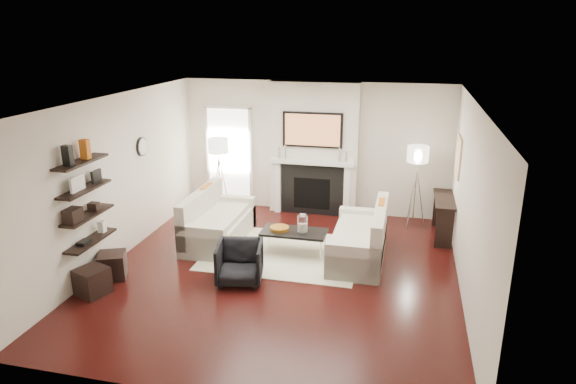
% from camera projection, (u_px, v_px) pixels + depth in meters
% --- Properties ---
extents(room_envelope, '(6.00, 6.00, 6.00)m').
position_uv_depth(room_envelope, '(279.00, 191.00, 7.74)').
color(room_envelope, black).
rests_on(room_envelope, ground).
extents(chimney_breast, '(1.80, 0.25, 2.70)m').
position_uv_depth(chimney_breast, '(314.00, 149.00, 10.40)').
color(chimney_breast, silver).
rests_on(chimney_breast, floor).
extents(fireplace_surround, '(1.30, 0.02, 1.04)m').
position_uv_depth(fireplace_surround, '(312.00, 190.00, 10.53)').
color(fireplace_surround, black).
rests_on(fireplace_surround, floor).
extents(firebox, '(0.75, 0.02, 0.65)m').
position_uv_depth(firebox, '(312.00, 194.00, 10.55)').
color(firebox, black).
rests_on(firebox, floor).
extents(mantel_pilaster_l, '(0.12, 0.08, 1.10)m').
position_uv_depth(mantel_pilaster_l, '(278.00, 187.00, 10.65)').
color(mantel_pilaster_l, white).
rests_on(mantel_pilaster_l, floor).
extents(mantel_pilaster_r, '(0.12, 0.08, 1.10)m').
position_uv_depth(mantel_pilaster_r, '(347.00, 192.00, 10.33)').
color(mantel_pilaster_r, white).
rests_on(mantel_pilaster_r, floor).
extents(mantel_shelf, '(1.70, 0.18, 0.07)m').
position_uv_depth(mantel_shelf, '(312.00, 163.00, 10.30)').
color(mantel_shelf, white).
rests_on(mantel_shelf, chimney_breast).
extents(tv_body, '(1.20, 0.06, 0.70)m').
position_uv_depth(tv_body, '(313.00, 130.00, 10.12)').
color(tv_body, black).
rests_on(tv_body, chimney_breast).
extents(tv_screen, '(1.10, 0.00, 0.62)m').
position_uv_depth(tv_screen, '(312.00, 130.00, 10.09)').
color(tv_screen, '#BF723F').
rests_on(tv_screen, tv_body).
extents(candlestick_l_tall, '(0.04, 0.04, 0.30)m').
position_uv_depth(candlestick_l_tall, '(285.00, 152.00, 10.37)').
color(candlestick_l_tall, silver).
rests_on(candlestick_l_tall, mantel_shelf).
extents(candlestick_l_short, '(0.04, 0.04, 0.24)m').
position_uv_depth(candlestick_l_short, '(279.00, 153.00, 10.41)').
color(candlestick_l_short, silver).
rests_on(candlestick_l_short, mantel_shelf).
extents(candlestick_r_tall, '(0.04, 0.04, 0.30)m').
position_uv_depth(candlestick_r_tall, '(339.00, 155.00, 10.13)').
color(candlestick_r_tall, silver).
rests_on(candlestick_r_tall, mantel_shelf).
extents(candlestick_r_short, '(0.04, 0.04, 0.24)m').
position_uv_depth(candlestick_r_short, '(346.00, 157.00, 10.11)').
color(candlestick_r_short, silver).
rests_on(candlestick_r_short, mantel_shelf).
extents(hallway_panel, '(0.90, 0.02, 2.10)m').
position_uv_depth(hallway_panel, '(230.00, 157.00, 10.99)').
color(hallway_panel, white).
rests_on(hallway_panel, floor).
extents(door_trim_l, '(0.06, 0.06, 2.16)m').
position_uv_depth(door_trim_l, '(208.00, 156.00, 11.08)').
color(door_trim_l, white).
rests_on(door_trim_l, floor).
extents(door_trim_r, '(0.06, 0.06, 2.16)m').
position_uv_depth(door_trim_r, '(251.00, 159.00, 10.87)').
color(door_trim_r, white).
rests_on(door_trim_r, floor).
extents(door_trim_top, '(1.02, 0.06, 0.06)m').
position_uv_depth(door_trim_top, '(227.00, 107.00, 10.65)').
color(door_trim_top, white).
rests_on(door_trim_top, wall_back).
extents(rug, '(2.60, 2.00, 0.01)m').
position_uv_depth(rug, '(283.00, 253.00, 8.83)').
color(rug, beige).
rests_on(rug, floor).
extents(loveseat_left_base, '(0.85, 1.80, 0.42)m').
position_uv_depth(loveseat_left_base, '(219.00, 230.00, 9.28)').
color(loveseat_left_base, beige).
rests_on(loveseat_left_base, floor).
extents(loveseat_left_back, '(0.18, 1.80, 0.80)m').
position_uv_depth(loveseat_left_back, '(201.00, 212.00, 9.26)').
color(loveseat_left_back, beige).
rests_on(loveseat_left_back, floor).
extents(loveseat_left_arm_n, '(0.85, 0.18, 0.60)m').
position_uv_depth(loveseat_left_arm_n, '(202.00, 243.00, 8.50)').
color(loveseat_left_arm_n, beige).
rests_on(loveseat_left_arm_n, floor).
extents(loveseat_left_arm_s, '(0.85, 0.18, 0.60)m').
position_uv_depth(loveseat_left_arm_s, '(234.00, 211.00, 10.00)').
color(loveseat_left_arm_s, beige).
rests_on(loveseat_left_arm_s, floor).
extents(loveseat_left_cushion, '(0.63, 1.44, 0.10)m').
position_uv_depth(loveseat_left_cushion, '(221.00, 217.00, 9.19)').
color(loveseat_left_cushion, beige).
rests_on(loveseat_left_cushion, loveseat_left_base).
extents(pillow_left_orange, '(0.10, 0.42, 0.42)m').
position_uv_depth(pillow_left_orange, '(207.00, 196.00, 9.47)').
color(pillow_left_orange, '#B95D16').
rests_on(pillow_left_orange, loveseat_left_cushion).
extents(pillow_left_charcoal, '(0.10, 0.40, 0.40)m').
position_uv_depth(pillow_left_charcoal, '(194.00, 207.00, 8.92)').
color(pillow_left_charcoal, black).
rests_on(pillow_left_charcoal, loveseat_left_cushion).
extents(loveseat_right_base, '(0.85, 1.80, 0.42)m').
position_uv_depth(loveseat_right_base, '(358.00, 247.00, 8.56)').
color(loveseat_right_base, beige).
rests_on(loveseat_right_base, floor).
extents(loveseat_right_back, '(0.18, 1.80, 0.80)m').
position_uv_depth(loveseat_right_back, '(379.00, 231.00, 8.39)').
color(loveseat_right_back, beige).
rests_on(loveseat_right_back, floor).
extents(loveseat_right_arm_n, '(0.85, 0.18, 0.60)m').
position_uv_depth(loveseat_right_arm_n, '(353.00, 263.00, 7.78)').
color(loveseat_right_arm_n, beige).
rests_on(loveseat_right_arm_n, floor).
extents(loveseat_right_arm_s, '(0.85, 0.18, 0.60)m').
position_uv_depth(loveseat_right_arm_s, '(363.00, 225.00, 9.29)').
color(loveseat_right_arm_s, beige).
rests_on(loveseat_right_arm_s, floor).
extents(loveseat_right_cushion, '(0.63, 1.44, 0.10)m').
position_uv_depth(loveseat_right_cushion, '(356.00, 232.00, 8.49)').
color(loveseat_right_cushion, beige).
rests_on(loveseat_right_cushion, loveseat_right_base).
extents(pillow_right_orange, '(0.10, 0.42, 0.42)m').
position_uv_depth(pillow_right_orange, '(381.00, 213.00, 8.61)').
color(pillow_right_orange, '#B95D16').
rests_on(pillow_right_orange, loveseat_right_cushion).
extents(pillow_right_charcoal, '(0.10, 0.40, 0.40)m').
position_uv_depth(pillow_right_charcoal, '(379.00, 227.00, 8.06)').
color(pillow_right_charcoal, black).
rests_on(pillow_right_charcoal, loveseat_right_cushion).
extents(coffee_table, '(1.10, 0.55, 0.04)m').
position_uv_depth(coffee_table, '(294.00, 232.00, 8.69)').
color(coffee_table, black).
rests_on(coffee_table, floor).
extents(coffee_leg_nw, '(0.02, 0.02, 0.38)m').
position_uv_depth(coffee_leg_nw, '(262.00, 246.00, 8.66)').
color(coffee_leg_nw, silver).
rests_on(coffee_leg_nw, floor).
extents(coffee_leg_ne, '(0.02, 0.02, 0.38)m').
position_uv_depth(coffee_leg_ne, '(320.00, 252.00, 8.44)').
color(coffee_leg_ne, silver).
rests_on(coffee_leg_ne, floor).
extents(coffee_leg_sw, '(0.02, 0.02, 0.38)m').
position_uv_depth(coffee_leg_sw, '(269.00, 236.00, 9.06)').
color(coffee_leg_sw, silver).
rests_on(coffee_leg_sw, floor).
extents(coffee_leg_se, '(0.02, 0.02, 0.38)m').
position_uv_depth(coffee_leg_se, '(325.00, 241.00, 8.85)').
color(coffee_leg_se, silver).
rests_on(coffee_leg_se, floor).
extents(hurricane_glass, '(0.18, 0.18, 0.32)m').
position_uv_depth(hurricane_glass, '(303.00, 224.00, 8.61)').
color(hurricane_glass, white).
rests_on(hurricane_glass, coffee_table).
extents(hurricane_candle, '(0.11, 0.11, 0.17)m').
position_uv_depth(hurricane_candle, '(303.00, 228.00, 8.63)').
color(hurricane_candle, white).
rests_on(hurricane_candle, coffee_table).
extents(copper_bowl, '(0.33, 0.33, 0.05)m').
position_uv_depth(copper_bowl, '(280.00, 228.00, 8.73)').
color(copper_bowl, '#BB741F').
rests_on(copper_bowl, coffee_table).
extents(armchair, '(0.78, 0.75, 0.69)m').
position_uv_depth(armchair, '(240.00, 261.00, 7.75)').
color(armchair, black).
rests_on(armchair, floor).
extents(lamp_left_post, '(0.02, 0.02, 1.20)m').
position_uv_depth(lamp_left_post, '(220.00, 186.00, 10.54)').
color(lamp_left_post, silver).
rests_on(lamp_left_post, floor).
extents(lamp_left_shade, '(0.40, 0.40, 0.30)m').
position_uv_depth(lamp_left_shade, '(218.00, 146.00, 10.28)').
color(lamp_left_shade, white).
rests_on(lamp_left_shade, lamp_left_post).
extents(lamp_left_leg_a, '(0.25, 0.02, 1.23)m').
position_uv_depth(lamp_left_leg_a, '(225.00, 186.00, 10.51)').
color(lamp_left_leg_a, silver).
rests_on(lamp_left_leg_a, floor).
extents(lamp_left_leg_b, '(0.14, 0.22, 1.23)m').
position_uv_depth(lamp_left_leg_b, '(219.00, 185.00, 10.64)').
color(lamp_left_leg_b, silver).
rests_on(lamp_left_leg_b, floor).
extents(lamp_left_leg_c, '(0.14, 0.22, 1.23)m').
position_uv_depth(lamp_left_leg_c, '(216.00, 187.00, 10.46)').
color(lamp_left_leg_c, silver).
rests_on(lamp_left_leg_c, floor).
extents(lamp_right_post, '(0.02, 0.02, 1.20)m').
position_uv_depth(lamp_right_post, '(415.00, 197.00, 9.85)').
color(lamp_right_post, silver).
rests_on(lamp_right_post, floor).
extents(lamp_right_shade, '(0.40, 0.40, 0.30)m').
position_uv_depth(lamp_right_shade, '(418.00, 154.00, 9.59)').
color(lamp_right_shade, white).
rests_on(lamp_right_shade, lamp_right_post).
extents(lamp_right_leg_a, '(0.25, 0.02, 1.23)m').
position_uv_depth(lamp_right_leg_a, '(420.00, 198.00, 9.82)').
color(lamp_right_leg_a, silver).
rests_on(lamp_right_leg_a, floor).
extents(lamp_right_leg_b, '(0.14, 0.22, 1.23)m').
position_uv_depth(lamp_right_leg_b, '(412.00, 195.00, 9.95)').
color(lamp_right_leg_b, silver).
rests_on(lamp_right_leg_b, floor).
extents(lamp_right_leg_c, '(0.14, 0.22, 1.23)m').
position_uv_depth(lamp_right_leg_c, '(412.00, 198.00, 9.77)').
color(lamp_right_leg_c, silver).
rests_on(lamp_right_leg_c, floor).
extents(console_top, '(0.35, 1.20, 0.04)m').
position_uv_depth(console_top, '(444.00, 199.00, 9.32)').
color(console_top, black).
rests_on(console_top, floor).
extents(console_leg_n, '(0.30, 0.04, 0.71)m').
position_uv_depth(console_leg_n, '(444.00, 229.00, 8.93)').
color(console_leg_n, black).
rests_on(console_leg_n, floor).
extents(console_leg_s, '(0.30, 0.04, 0.71)m').
position_uv_depth(console_leg_s, '(441.00, 209.00, 9.95)').
color(console_leg_s, black).
rests_on(console_leg_s, floor).
extents(wall_art, '(0.03, 0.70, 0.70)m').
position_uv_depth(wall_art, '(459.00, 157.00, 8.98)').
color(wall_art, tan).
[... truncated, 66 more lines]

